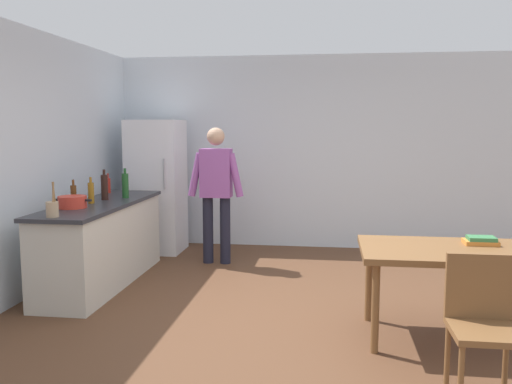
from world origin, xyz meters
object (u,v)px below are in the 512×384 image
Objects in this scene: bottle_oil_amber at (91,193)px; person at (216,186)px; cooking_pot at (72,202)px; book_stack at (481,241)px; utensil_jar at (52,208)px; bottle_sauce_red at (108,185)px; bottle_beer_brown at (74,194)px; dining_table at (450,258)px; chair at (483,317)px; bottle_wine_green at (125,185)px; refrigerator at (157,186)px; bottle_wine_dark at (104,187)px.

person is at bearing 45.63° from bottle_oil_amber.
cooking_pot is 1.43× the size of bottle_oil_amber.
utensil_jar is at bearing -179.25° from book_stack.
cooking_pot is at bearing -83.19° from bottle_sauce_red.
utensil_jar reaches higher than bottle_oil_amber.
cooking_pot is at bearing -66.21° from bottle_beer_brown.
dining_table is 3.62m from bottle_oil_amber.
person reaches higher than chair.
bottle_wine_green is 1.31× the size of bottle_beer_brown.
dining_table is at bearing -39.29° from refrigerator.
bottle_oil_amber is (-0.16, -1.69, 0.12)m from refrigerator.
person is at bearing 51.74° from cooking_pot.
bottle_wine_green reaches higher than bottle_sauce_red.
person is 1.33m from bottle_sauce_red.
dining_table is 3.50× the size of cooking_pot.
dining_table is 5.38× the size of bottle_beer_brown.
bottle_oil_amber is 3.84m from book_stack.
bottle_wine_dark is (0.07, 0.61, 0.09)m from cooking_pot.
bottle_sauce_red reaches higher than book_stack.
person is 1.87× the size of chair.
dining_table is at bearing 79.83° from chair.
book_stack is at bearing -36.80° from person.
utensil_jar reaches higher than bottle_sauce_red.
cooking_pot is (-3.51, 0.68, 0.29)m from dining_table.
cooking_pot is at bearing 169.05° from dining_table.
cooking_pot is at bearing -95.86° from refrigerator.
book_stack is at bearing -35.15° from refrigerator.
refrigerator is 5.62× the size of utensil_jar.
person is 1.59m from bottle_oil_amber.
bottle_wine_green is at bearing 132.95° from chair.
bottle_wine_green is at bearing 48.44° from bottle_wine_dark.
bottle_sauce_red is 0.92× the size of bottle_beer_brown.
bottle_wine_green is at bearing 83.38° from utensil_jar.
book_stack is at bearing 0.75° from utensil_jar.
dining_table is 4.13m from bottle_sauce_red.
person reaches higher than book_stack.
refrigerator reaches higher than cooking_pot.
cooking_pot reaches higher than chair.
bottle_sauce_red is 0.57m from bottle_wine_green.
bottle_wine_dark is at bearing 63.50° from bottle_beer_brown.
book_stack is at bearing -10.85° from bottle_beer_brown.
refrigerator reaches higher than bottle_wine_dark.
chair is at bearing -29.75° from bottle_oil_amber.
refrigerator is 1.42m from bottle_wine_dark.
dining_table is 0.98m from chair.
bottle_beer_brown is 3.97m from book_stack.
bottle_sauce_red is (-1.30, -0.25, 0.02)m from person.
chair is at bearing -36.88° from bottle_wine_green.
chair is 2.28× the size of cooking_pot.
chair is 3.25× the size of bottle_oil_amber.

